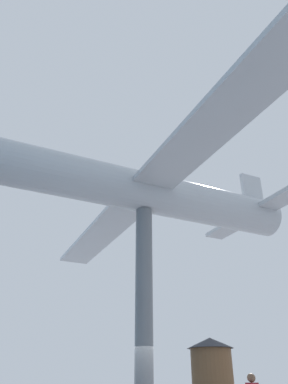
# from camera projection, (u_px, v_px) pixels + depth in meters

# --- Properties ---
(support_pylon_central) EXTENTS (0.62, 0.62, 7.39)m
(support_pylon_central) POSITION_uv_depth(u_px,v_px,m) (144.00, 309.00, 12.76)
(support_pylon_central) COLOR slate
(support_pylon_central) RESTS_ON ground_plane
(suspended_airplane) EXTENTS (20.66, 14.31, 2.88)m
(suspended_airplane) POSITION_uv_depth(u_px,v_px,m) (140.00, 191.00, 14.76)
(suspended_airplane) COLOR #B2B7BC
(suspended_airplane) RESTS_ON support_pylon_central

